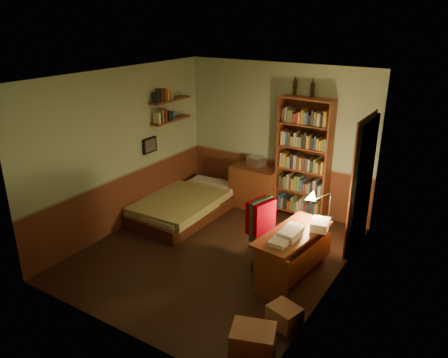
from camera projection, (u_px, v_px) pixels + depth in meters
The scene contains 24 objects.
floor at pixel (215, 253), 6.54m from camera, with size 3.50×4.00×0.02m, color black.
ceiling at pixel (214, 75), 5.60m from camera, with size 3.50×4.00×0.02m, color silver.
wall_back at pixel (277, 138), 7.66m from camera, with size 3.50×0.02×2.60m, color #93AA87.
wall_left at pixel (122, 151), 6.95m from camera, with size 0.02×4.00×2.60m, color #93AA87.
wall_right at pixel (338, 198), 5.19m from camera, with size 0.02×4.00×2.60m, color #93AA87.
wall_front at pixel (107, 227), 4.49m from camera, with size 3.50×0.02×2.60m, color #93AA87.
doorway at pixel (362, 186), 6.35m from camera, with size 0.06×0.90×2.00m, color black.
door_trim at pixel (360, 186), 6.37m from camera, with size 0.02×0.98×2.08m, color #3C1B0E.
bed at pixel (186, 198), 7.68m from camera, with size 1.09×2.03×0.60m, color olive.
dresser at pixel (254, 187), 7.95m from camera, with size 0.86×0.43×0.77m, color brown.
mini_stereo at pixel (256, 161), 7.90m from camera, with size 0.29×0.22×0.16m, color #B2B2B7.
bookshelf at pixel (303, 160), 7.34m from camera, with size 0.90×0.28×2.09m, color brown.
bottle_left at pixel (295, 88), 7.15m from camera, with size 0.06×0.06×0.23m, color black.
bottle_right at pixel (312, 90), 6.99m from camera, with size 0.06×0.06×0.23m, color black.
desk at pixel (291, 255), 5.83m from camera, with size 0.52×1.26×0.68m, color brown.
paper_stack at pixel (320, 225), 5.78m from camera, with size 0.22×0.30×0.12m, color silver.
desk_lamp at pixel (331, 199), 5.97m from camera, with size 0.18×0.18×0.61m, color black.
office_chair at pixel (271, 233), 5.92m from camera, with size 0.57×0.50×1.15m, color #224D2E.
red_jacket at pixel (258, 171), 5.85m from camera, with size 0.21×0.39×0.46m, color #AD0010.
wall_shelf_lower at pixel (171, 120), 7.65m from camera, with size 0.20×0.90×0.03m, color brown.
wall_shelf_upper at pixel (170, 100), 7.53m from camera, with size 0.20×0.90×0.03m, color brown.
framed_picture at pixel (150, 145), 7.42m from camera, with size 0.04×0.32×0.26m, color black.
cardboard_box_a at pixel (253, 342), 4.52m from camera, with size 0.45×0.36×0.34m, color #A17354.
cardboard_box_b at pixel (284, 316), 4.99m from camera, with size 0.34×0.28×0.24m, color #A17354.
Camera 1 is at (3.16, -4.75, 3.37)m, focal length 35.00 mm.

